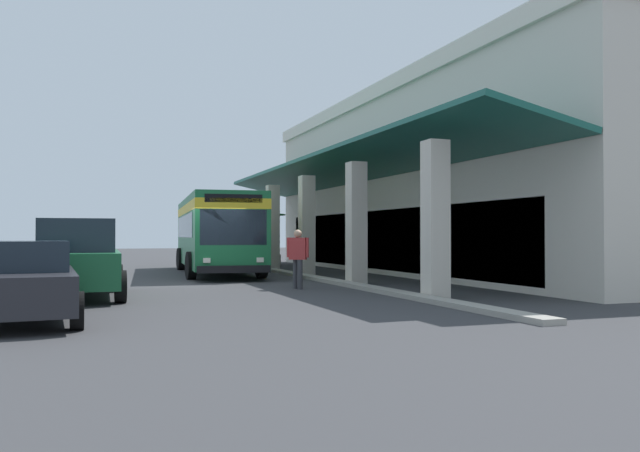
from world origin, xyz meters
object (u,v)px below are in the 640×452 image
at_px(parked_sedan_charcoal, 21,280).
at_px(potted_palm, 271,252).
at_px(pedestrian, 298,255).
at_px(transit_bus, 216,229).
at_px(parked_suv_green, 79,257).

bearing_deg(parked_sedan_charcoal, potted_palm, 152.92).
distance_m(pedestrian, potted_palm, 15.34).
bearing_deg(transit_bus, parked_suv_green, -29.08).
xyz_separation_m(pedestrian, potted_palm, (-14.98, 3.32, -0.28)).
xyz_separation_m(parked_suv_green, pedestrian, (-0.66, 6.02, -0.03)).
bearing_deg(transit_bus, parked_sedan_charcoal, -23.97).
distance_m(parked_sedan_charcoal, parked_suv_green, 4.51).
distance_m(transit_bus, parked_suv_green, 10.80).
distance_m(transit_bus, parked_sedan_charcoal, 15.17).
xyz_separation_m(parked_sedan_charcoal, pedestrian, (-5.08, 6.94, 0.24)).
bearing_deg(transit_bus, pedestrian, 5.16).
bearing_deg(potted_palm, transit_bus, -33.39).
xyz_separation_m(parked_suv_green, potted_palm, (-15.64, 9.34, -0.31)).
bearing_deg(parked_suv_green, parked_sedan_charcoal, -11.69).
xyz_separation_m(transit_bus, pedestrian, (8.75, 0.79, -0.86)).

